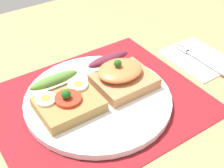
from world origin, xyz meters
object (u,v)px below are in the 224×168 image
at_px(fork, 197,57).
at_px(napkin, 199,59).
at_px(sandwich_egg_tomato, 65,98).
at_px(sandwich_salmon, 120,74).
at_px(plate, 98,99).

bearing_deg(fork, napkin, -16.06).
relative_size(sandwich_egg_tomato, sandwich_salmon, 0.99).
bearing_deg(sandwich_egg_tomato, napkin, -3.13).
height_order(plate, fork, plate).
bearing_deg(fork, sandwich_egg_tomato, 177.12).
xyz_separation_m(plate, sandwich_salmon, (0.06, 0.01, 0.03)).
height_order(sandwich_egg_tomato, fork, sandwich_egg_tomato).
bearing_deg(napkin, plate, 178.94).
xyz_separation_m(plate, napkin, (0.25, -0.00, -0.01)).
distance_m(plate, fork, 0.25).
height_order(plate, sandwich_egg_tomato, sandwich_egg_tomato).
bearing_deg(napkin, sandwich_egg_tomato, 176.87).
bearing_deg(napkin, fork, 163.94).
relative_size(sandwich_salmon, napkin, 0.76).
bearing_deg(plate, napkin, -1.06).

